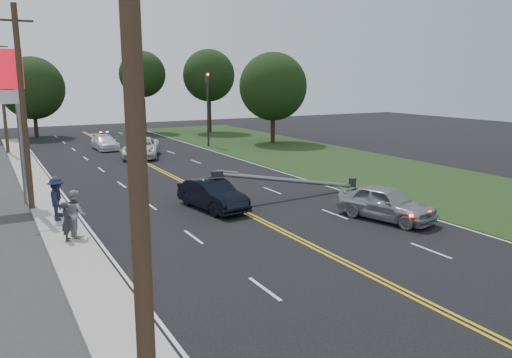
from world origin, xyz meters
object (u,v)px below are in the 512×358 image
traffic_signal (208,103)px  emergency_a (141,147)px  crashed_sedan (213,195)px  waiting_sedan (386,203)px  utility_pole_mid (23,109)px  bystander_c (57,199)px  fallen_streetlight (298,181)px  bystander_b (76,213)px  utility_pole_far (3,96)px  bystander_d (57,197)px  emergency_b (105,142)px  bystander_a (67,221)px  utility_pole_near (138,183)px

traffic_signal → emergency_a: bearing=-155.0°
crashed_sedan → waiting_sedan: size_ratio=0.98×
utility_pole_mid → crashed_sedan: bearing=-27.6°
bystander_c → traffic_signal: bearing=-38.1°
fallen_streetlight → crashed_sedan: fallen_streetlight is taller
utility_pole_mid → bystander_b: utility_pole_mid is taller
utility_pole_far → bystander_d: 24.65m
utility_pole_mid → crashed_sedan: (8.07, -4.22, -4.33)m
emergency_b → bystander_b: (-6.89, -26.47, 0.42)m
bystander_c → utility_pole_far: bearing=2.4°
utility_pole_mid → bystander_a: utility_pole_mid is taller
emergency_b → bystander_c: bystander_c is taller
traffic_signal → crashed_sedan: traffic_signal is taller
traffic_signal → utility_pole_far: bearing=167.1°
fallen_streetlight → bystander_c: bystander_c is taller
utility_pole_far → bystander_a: size_ratio=6.29×
fallen_streetlight → bystander_b: size_ratio=4.80×
fallen_streetlight → bystander_c: (-12.53, 1.03, 0.20)m
emergency_a → bystander_b: bearing=-91.6°
traffic_signal → bystander_b: size_ratio=3.61×
crashed_sedan → emergency_b: crashed_sedan is taller
bystander_b → fallen_streetlight: bearing=-93.8°
traffic_signal → emergency_a: 9.16m
utility_pole_near → emergency_a: (9.79, 34.40, -4.26)m
bystander_a → bystander_d: (0.16, 3.97, 0.17)m
utility_pole_mid → emergency_a: 17.93m
waiting_sedan → bystander_c: bearing=137.6°
emergency_a → bystander_a: bystander_a is taller
utility_pole_far → bystander_c: (0.85, -24.97, -3.96)m
traffic_signal → utility_pole_mid: size_ratio=0.70×
crashed_sedan → bystander_b: (-6.87, -1.65, 0.34)m
utility_pole_near → bystander_d: bearing=87.0°
traffic_signal → fallen_streetlight: (-4.11, -22.00, -3.29)m
traffic_signal → bystander_c: size_ratio=3.51×
utility_pole_far → bystander_b: size_ratio=5.13×
utility_pole_near → bystander_b: utility_pole_near is taller
emergency_b → bystander_a: bystander_a is taller
utility_pole_near → utility_pole_mid: same height
bystander_a → bystander_d: bystander_d is taller
traffic_signal → bystander_c: bearing=-128.5°
crashed_sedan → waiting_sedan: (6.36, -5.67, 0.05)m
emergency_a → utility_pole_far: bearing=163.6°
emergency_a → waiting_sedan: bearing=-57.8°
utility_pole_near → bystander_d: (0.93, 17.69, -4.00)m
bystander_b → bystander_d: bystander_b is taller
bystander_b → bystander_a: bearing=122.2°
utility_pole_mid → fallen_streetlight: bearing=-16.6°
emergency_b → bystander_a: (-7.31, -26.88, 0.24)m
emergency_b → waiting_sedan: bearing=-80.3°
fallen_streetlight → emergency_a: (-3.60, 18.40, -0.10)m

